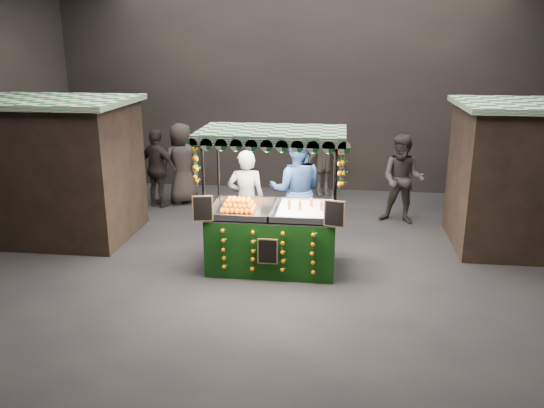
# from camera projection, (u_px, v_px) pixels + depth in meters

# --- Properties ---
(ground) EXTENTS (12.00, 12.00, 0.00)m
(ground) POSITION_uv_depth(u_px,v_px,m) (282.00, 266.00, 9.29)
(ground) COLOR black
(ground) RESTS_ON ground
(market_hall) EXTENTS (12.10, 10.10, 5.05)m
(market_hall) POSITION_uv_depth(u_px,v_px,m) (283.00, 56.00, 8.32)
(market_hall) COLOR black
(market_hall) RESTS_ON ground
(neighbour_stall_left) EXTENTS (3.00, 2.20, 2.60)m
(neighbour_stall_left) POSITION_uv_depth(u_px,v_px,m) (54.00, 168.00, 10.40)
(neighbour_stall_left) COLOR black
(neighbour_stall_left) RESTS_ON ground
(neighbour_stall_right) EXTENTS (3.00, 2.20, 2.60)m
(neighbour_stall_right) POSITION_uv_depth(u_px,v_px,m) (540.00, 176.00, 9.81)
(neighbour_stall_right) COLOR black
(neighbour_stall_right) RESTS_ON ground
(juice_stall) EXTENTS (2.37, 1.39, 2.29)m
(juice_stall) POSITION_uv_depth(u_px,v_px,m) (273.00, 227.00, 9.01)
(juice_stall) COLOR black
(juice_stall) RESTS_ON ground
(vendor_grey) EXTENTS (0.69, 0.49, 1.80)m
(vendor_grey) POSITION_uv_depth(u_px,v_px,m) (246.00, 200.00, 9.85)
(vendor_grey) COLOR slate
(vendor_grey) RESTS_ON ground
(vendor_blue) EXTENTS (1.02, 0.81, 2.03)m
(vendor_blue) POSITION_uv_depth(u_px,v_px,m) (296.00, 191.00, 10.01)
(vendor_blue) COLOR navy
(vendor_blue) RESTS_ON ground
(shopper_0) EXTENTS (0.65, 0.56, 1.52)m
(shopper_0) POSITION_uv_depth(u_px,v_px,m) (84.00, 186.00, 11.30)
(shopper_0) COLOR #282220
(shopper_0) RESTS_ON ground
(shopper_1) EXTENTS (1.04, 0.91, 1.82)m
(shopper_1) POSITION_uv_depth(u_px,v_px,m) (403.00, 179.00, 11.22)
(shopper_1) COLOR #2E2825
(shopper_1) RESTS_ON ground
(shopper_2) EXTENTS (1.11, 0.79, 1.75)m
(shopper_2) POSITION_uv_depth(u_px,v_px,m) (158.00, 169.00, 12.31)
(shopper_2) COLOR black
(shopper_2) RESTS_ON ground
(shopper_3) EXTENTS (1.23, 0.97, 1.66)m
(shopper_3) POSITION_uv_depth(u_px,v_px,m) (324.00, 162.00, 13.19)
(shopper_3) COLOR #2E2A26
(shopper_3) RESTS_ON ground
(shopper_4) EXTENTS (1.06, 1.03, 1.84)m
(shopper_4) POSITION_uv_depth(u_px,v_px,m) (182.00, 164.00, 12.58)
(shopper_4) COLOR #282321
(shopper_4) RESTS_ON ground
(shopper_5) EXTENTS (1.26, 1.43, 1.57)m
(shopper_5) POSITION_uv_depth(u_px,v_px,m) (521.00, 194.00, 10.65)
(shopper_5) COLOR #292521
(shopper_5) RESTS_ON ground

